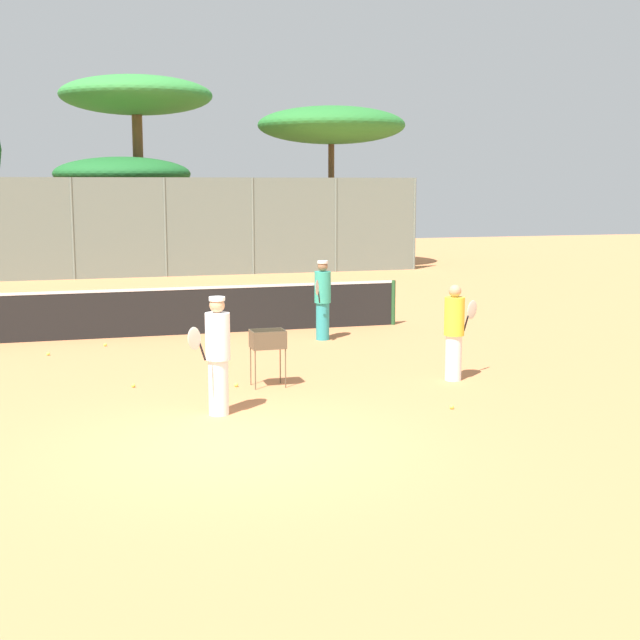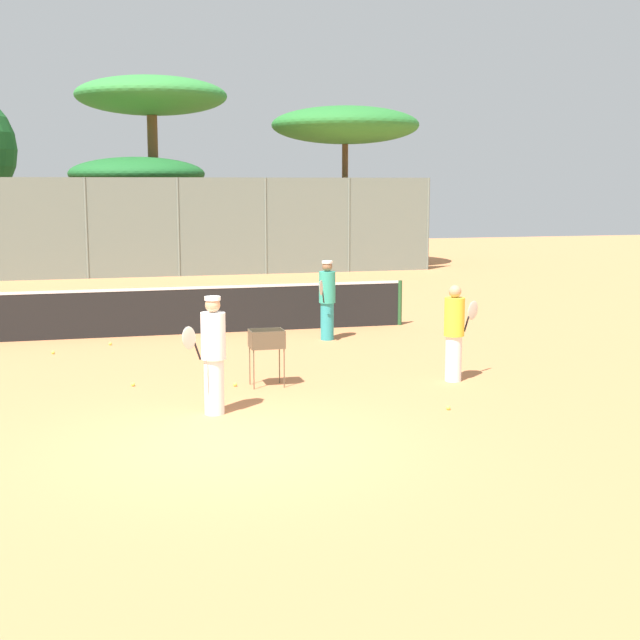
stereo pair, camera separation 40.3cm
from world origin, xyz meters
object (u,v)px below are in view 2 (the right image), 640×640
(ball_cart, at_px, (266,344))
(tennis_net, at_px, (168,310))
(player_yellow_shirt, at_px, (327,299))
(parked_car, at_px, (40,251))
(player_red_cap, at_px, (213,354))
(player_white_outfit, at_px, (454,332))

(ball_cart, bearing_deg, tennis_net, 101.09)
(player_yellow_shirt, bearing_deg, parked_car, -131.61)
(player_red_cap, height_order, player_yellow_shirt, player_red_cap)
(ball_cart, bearing_deg, player_white_outfit, -7.58)
(tennis_net, bearing_deg, player_yellow_shirt, -25.03)
(player_yellow_shirt, relative_size, parked_car, 0.41)
(tennis_net, xyz_separation_m, player_white_outfit, (4.27, -5.97, 0.29))
(player_white_outfit, relative_size, ball_cart, 1.73)
(tennis_net, xyz_separation_m, player_red_cap, (-0.02, -7.12, 0.34))
(player_white_outfit, bearing_deg, tennis_net, 95.64)
(tennis_net, height_order, player_yellow_shirt, player_yellow_shirt)
(player_white_outfit, height_order, player_red_cap, player_red_cap)
(tennis_net, distance_m, player_yellow_shirt, 3.60)
(player_red_cap, bearing_deg, ball_cart, -168.45)
(tennis_net, xyz_separation_m, player_yellow_shirt, (3.25, -1.52, 0.33))
(player_white_outfit, relative_size, player_red_cap, 0.95)
(player_yellow_shirt, height_order, ball_cart, player_yellow_shirt)
(player_red_cap, xyz_separation_m, parked_car, (-3.38, 24.55, -0.24))
(player_yellow_shirt, xyz_separation_m, parked_car, (-6.65, 18.94, -0.23))
(ball_cart, bearing_deg, parked_car, 101.06)
(player_yellow_shirt, relative_size, ball_cart, 1.80)
(ball_cart, xyz_separation_m, parked_car, (-4.49, 22.98, -0.06))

